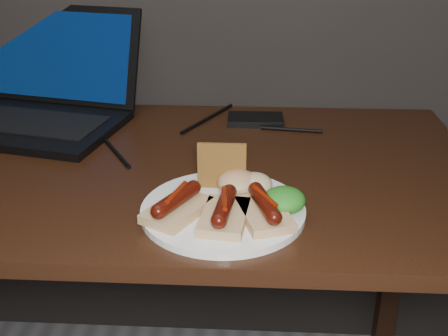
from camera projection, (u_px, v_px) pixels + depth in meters
name	position (u px, v px, depth m)	size (l,w,h in m)	color
desk	(128.00, 201.00, 1.16)	(1.40, 0.70, 0.75)	black
laptop	(40.00, 99.00, 1.32)	(0.47, 0.44, 0.25)	black
hard_drive	(255.00, 120.00, 1.32)	(0.13, 0.07, 0.02)	black
desk_cables	(125.00, 131.00, 1.27)	(0.92, 0.38, 0.01)	black
plate	(223.00, 210.00, 0.94)	(0.27, 0.27, 0.01)	white
bread_sausage_left	(177.00, 205.00, 0.90)	(0.12, 0.13, 0.04)	#DEBB82
bread_sausage_center	(224.00, 212.00, 0.89)	(0.08, 0.12, 0.04)	#DEBB82
bread_sausage_right	(264.00, 209.00, 0.89)	(0.10, 0.13, 0.04)	#DEBB82
crispbread	(222.00, 166.00, 0.98)	(0.09, 0.01, 0.09)	olive
salad_greens	(284.00, 200.00, 0.92)	(0.07, 0.07, 0.04)	#195511
salsa_mound	(238.00, 182.00, 0.97)	(0.07, 0.07, 0.04)	#962C0F
coleslaw_mound	(254.00, 184.00, 0.97)	(0.06, 0.06, 0.04)	beige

